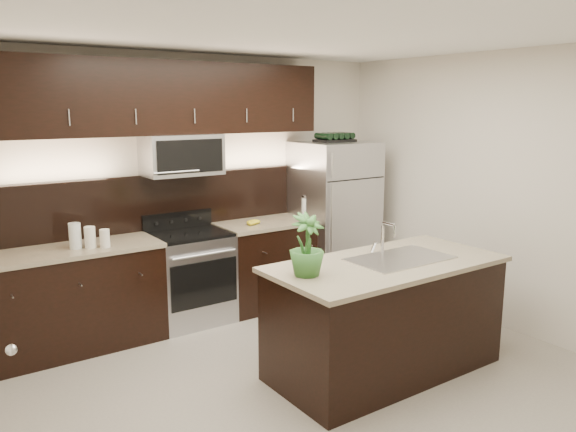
{
  "coord_description": "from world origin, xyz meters",
  "views": [
    {
      "loc": [
        -2.54,
        -3.37,
        2.18
      ],
      "look_at": [
        0.16,
        0.55,
        1.24
      ],
      "focal_mm": 35.0,
      "sensor_mm": 36.0,
      "label": 1
    }
  ],
  "objects": [
    {
      "name": "bananas",
      "position": [
        0.4,
        1.61,
        0.97
      ],
      "size": [
        0.2,
        0.18,
        0.05
      ],
      "primitive_type": "ellipsoid",
      "rotation": [
        0.0,
        0.0,
        0.35
      ],
      "color": "gold",
      "rests_on": "counter_run"
    },
    {
      "name": "canisters",
      "position": [
        -1.27,
        1.6,
        1.04
      ],
      "size": [
        0.32,
        0.19,
        0.23
      ],
      "rotation": [
        0.0,
        0.0,
        -0.41
      ],
      "color": "silver",
      "rests_on": "counter_run"
    },
    {
      "name": "plant",
      "position": [
        -0.16,
        -0.16,
        1.17
      ],
      "size": [
        0.28,
        0.28,
        0.46
      ],
      "primitive_type": "imported",
      "rotation": [
        0.0,
        0.0,
        0.07
      ],
      "color": "#306528",
      "rests_on": "island"
    },
    {
      "name": "french_press",
      "position": [
        1.17,
        1.64,
        1.06
      ],
      "size": [
        0.11,
        0.11,
        0.33
      ],
      "rotation": [
        0.0,
        0.0,
        0.29
      ],
      "color": "silver",
      "rests_on": "counter_run"
    },
    {
      "name": "sink_faucet",
      "position": [
        0.75,
        -0.22,
        0.96
      ],
      "size": [
        0.84,
        0.5,
        0.28
      ],
      "color": "silver",
      "rests_on": "island"
    },
    {
      "name": "island",
      "position": [
        0.6,
        -0.23,
        0.47
      ],
      "size": [
        1.96,
        0.96,
        0.94
      ],
      "color": "black",
      "rests_on": "ground"
    },
    {
      "name": "wine_rack",
      "position": [
        1.56,
        1.63,
        1.82
      ],
      "size": [
        0.44,
        0.27,
        0.1
      ],
      "color": "black",
      "rests_on": "refrigerator"
    },
    {
      "name": "refrigerator",
      "position": [
        1.56,
        1.63,
        0.89
      ],
      "size": [
        0.85,
        0.77,
        1.77
      ],
      "primitive_type": "cube",
      "color": "#B2B2B7",
      "rests_on": "ground"
    },
    {
      "name": "counter_run",
      "position": [
        -0.46,
        1.69,
        0.47
      ],
      "size": [
        3.51,
        0.65,
        0.94
      ],
      "color": "black",
      "rests_on": "ground"
    },
    {
      "name": "ground",
      "position": [
        0.0,
        0.0,
        0.0
      ],
      "size": [
        4.5,
        4.5,
        0.0
      ],
      "primitive_type": "plane",
      "color": "gray",
      "rests_on": "ground"
    },
    {
      "name": "upper_fixtures",
      "position": [
        -0.43,
        1.84,
        2.14
      ],
      "size": [
        3.49,
        0.4,
        1.66
      ],
      "color": "black",
      "rests_on": "counter_run"
    },
    {
      "name": "room_walls",
      "position": [
        -0.11,
        -0.04,
        1.7
      ],
      "size": [
        4.52,
        4.02,
        2.71
      ],
      "color": "beige",
      "rests_on": "ground"
    }
  ]
}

